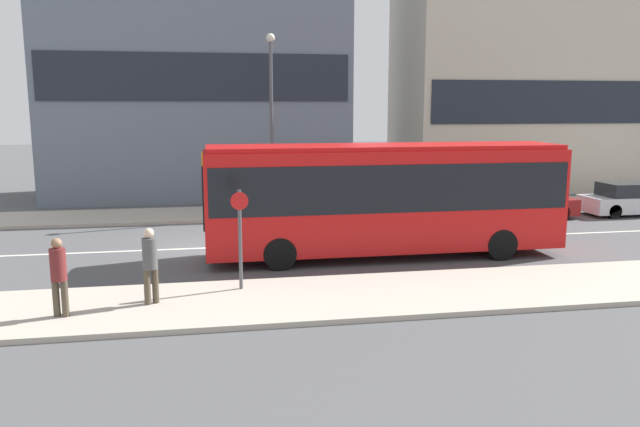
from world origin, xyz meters
name	(u,v)px	position (x,y,z in m)	size (l,w,h in m)	color
ground_plane	(212,248)	(0.00, 0.00, 0.00)	(120.00, 120.00, 0.00)	#4F4F51
sidewalk_near	(214,304)	(0.00, -6.25, 0.07)	(44.00, 3.50, 0.13)	#B2A899
sidewalk_far	(210,214)	(0.00, 6.25, 0.07)	(44.00, 3.50, 0.13)	#B2A899
lane_centerline	(212,248)	(0.00, 0.00, 0.00)	(41.80, 0.16, 0.01)	silver
apartment_block_right_tower	(567,31)	(20.09, 12.68, 8.81)	(18.86, 6.44, 17.63)	beige
city_bus	(384,193)	(5.32, -2.12, 2.01)	(11.06, 2.50, 3.50)	red
parked_car_0	(524,202)	(13.08, 3.45, 0.67)	(4.04, 1.83, 1.43)	maroon
parked_car_1	(628,200)	(17.86, 3.30, 0.65)	(3.95, 1.74, 1.40)	silver
pedestrian_near_stop	(59,272)	(-3.29, -6.73, 1.13)	(0.34, 0.34, 1.75)	#4C4233
pedestrian_down_pavement	(150,261)	(-1.42, -6.16, 1.16)	(0.34, 0.34, 1.80)	#4C4233
bus_stop_sign	(240,231)	(0.70, -5.34, 1.61)	(0.44, 0.12, 2.51)	#4C4C51
street_lamp	(271,107)	(2.61, 5.45, 4.63)	(0.36, 0.36, 7.44)	#4C4C51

